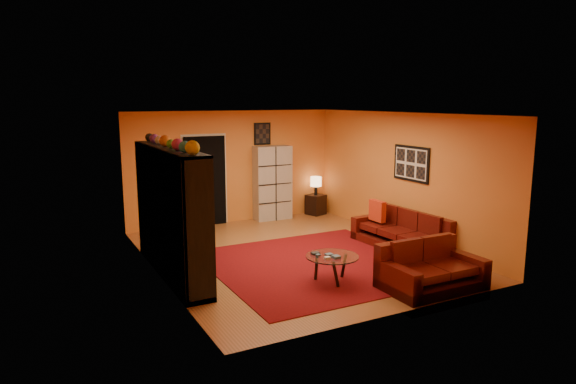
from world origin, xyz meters
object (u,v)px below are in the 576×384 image
table_lamp (316,182)px  tv (173,214)px  storage_cabinet (272,183)px  coffee_table (332,259)px  side_table (316,205)px  loveseat (428,269)px  bowl_chair (192,237)px  sofa (403,233)px  entertainment_unit (171,212)px

table_lamp → tv: bearing=-148.0°
storage_cabinet → coffee_table: bearing=-102.4°
coffee_table → table_lamp: size_ratio=1.85×
coffee_table → storage_cabinet: 4.51m
tv → side_table: size_ratio=1.89×
loveseat → side_table: (1.05, 5.17, -0.03)m
tv → bowl_chair: size_ratio=1.29×
table_lamp → storage_cabinet: bearing=177.6°
coffee_table → side_table: size_ratio=1.68×
sofa → coffee_table: (-2.28, -1.00, 0.09)m
entertainment_unit → storage_cabinet: 4.25m
loveseat → table_lamp: 5.30m
tv → side_table: tv is taller
entertainment_unit → table_lamp: (4.38, 2.75, -0.23)m
entertainment_unit → coffee_table: entertainment_unit is taller
side_table → tv: bearing=-148.0°
coffee_table → entertainment_unit: bearing=143.9°
tv → sofa: tv is taller
sofa → table_lamp: size_ratio=4.58×
side_table → table_lamp: (0.00, 0.00, 0.57)m
loveseat → table_lamp: (1.05, 5.17, 0.54)m
loveseat → coffee_table: loveseat is taller
entertainment_unit → sofa: bearing=-7.1°
entertainment_unit → tv: 0.09m
side_table → coffee_table: bearing=-117.6°
loveseat → side_table: size_ratio=3.07×
entertainment_unit → tv: size_ratio=3.18×
loveseat → sofa: bearing=-29.9°
bowl_chair → table_lamp: table_lamp is taller
storage_cabinet → bowl_chair: storage_cabinet is taller
sofa → coffee_table: bearing=-159.3°
entertainment_unit → table_lamp: size_ratio=6.60×
loveseat → storage_cabinet: size_ratio=0.87×
sofa → storage_cabinet: (-1.21, 3.35, 0.60)m
loveseat → coffee_table: (-1.20, 0.86, 0.09)m
loveseat → table_lamp: bearing=-11.3°
coffee_table → side_table: 4.86m
table_lamp → loveseat: bearing=-101.5°
entertainment_unit → table_lamp: 5.18m
side_table → storage_cabinet: bearing=177.6°
tv → storage_cabinet: 4.18m
loveseat → bowl_chair: (-2.69, 3.38, 0.03)m
side_table → table_lamp: size_ratio=1.10×
storage_cabinet → side_table: storage_cabinet is taller
bowl_chair → side_table: size_ratio=1.46×
entertainment_unit → coffee_table: 2.72m
sofa → side_table: (-0.03, 3.30, -0.04)m
entertainment_unit → storage_cabinet: bearing=41.2°
tv → storage_cabinet: (3.15, 2.75, -0.11)m
storage_cabinet → bowl_chair: size_ratio=2.42×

